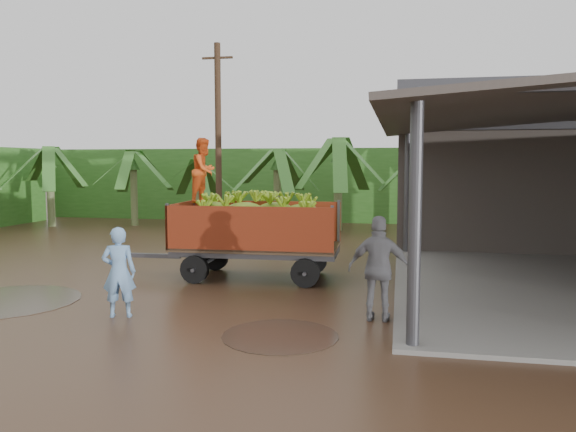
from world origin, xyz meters
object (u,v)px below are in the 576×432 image
(man_blue, at_px, (119,272))
(utility_pole, at_px, (218,140))
(man_grey, at_px, (379,269))
(banana_trailer, at_px, (255,228))

(man_blue, height_order, utility_pole, utility_pole)
(man_blue, bearing_deg, man_grey, 170.95)
(man_grey, bearing_deg, banana_trailer, -43.18)
(banana_trailer, relative_size, man_blue, 3.32)
(man_grey, bearing_deg, utility_pole, -55.72)
(man_blue, xyz_separation_m, man_grey, (4.78, 0.69, 0.11))
(utility_pole, bearing_deg, man_blue, -81.14)
(banana_trailer, xyz_separation_m, man_grey, (3.19, -3.28, -0.29))
(utility_pole, bearing_deg, man_grey, -58.32)
(utility_pole, bearing_deg, banana_trailer, -65.42)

